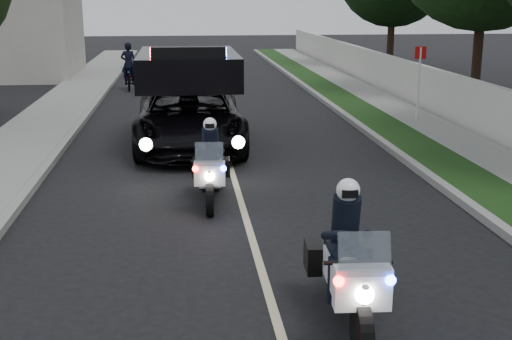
{
  "coord_description": "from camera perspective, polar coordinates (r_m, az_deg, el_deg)",
  "views": [
    {
      "loc": [
        -1.06,
        -7.34,
        3.78
      ],
      "look_at": [
        0.12,
        3.34,
        1.0
      ],
      "focal_mm": 47.4,
      "sensor_mm": 36.0,
      "label": 1
    }
  ],
  "objects": [
    {
      "name": "curb_left",
      "position": [
        17.99,
        -15.92,
        2.06
      ],
      "size": [
        0.2,
        60.0,
        0.15
      ],
      "primitive_type": "cube",
      "color": "gray",
      "rests_on": "ground"
    },
    {
      "name": "curb_right",
      "position": [
        18.46,
        10.06,
        2.71
      ],
      "size": [
        0.2,
        60.0,
        0.15
      ],
      "primitive_type": "cube",
      "color": "gray",
      "rests_on": "ground"
    },
    {
      "name": "tree_left_far",
      "position": [
        35.8,
        -19.69,
        7.61
      ],
      "size": [
        5.99,
        5.99,
        9.2
      ],
      "primitive_type": null,
      "rotation": [
        0.0,
        0.0,
        -0.09
      ],
      "color": "black",
      "rests_on": "ground"
    },
    {
      "name": "tree_right_d",
      "position": [
        27.13,
        17.9,
        5.8
      ],
      "size": [
        9.14,
        9.14,
        11.47
      ],
      "primitive_type": null,
      "rotation": [
        0.0,
        0.0,
        -0.44
      ],
      "color": "#1D4216",
      "rests_on": "ground"
    },
    {
      "name": "bicycle",
      "position": [
        28.66,
        -10.61,
        6.68
      ],
      "size": [
        0.79,
        1.94,
        1.0
      ],
      "primitive_type": "imported",
      "rotation": [
        0.0,
        0.0,
        0.07
      ],
      "color": "black",
      "rests_on": "ground"
    },
    {
      "name": "police_moto_left",
      "position": [
        12.78,
        -3.81,
        -2.72
      ],
      "size": [
        0.78,
        1.92,
        1.6
      ],
      "primitive_type": null,
      "rotation": [
        0.0,
        0.0,
        -0.06
      ],
      "color": "silver",
      "rests_on": "ground"
    },
    {
      "name": "ground",
      "position": [
        8.32,
        1.72,
        -12.52
      ],
      "size": [
        120.0,
        120.0,
        0.0
      ],
      "primitive_type": "plane",
      "color": "black",
      "rests_on": "ground"
    },
    {
      "name": "grass_verge",
      "position": [
        18.67,
        12.13,
        2.74
      ],
      "size": [
        1.2,
        60.0,
        0.16
      ],
      "primitive_type": "cube",
      "color": "#193814",
      "rests_on": "ground"
    },
    {
      "name": "cyclist",
      "position": [
        28.66,
        -10.61,
        6.68
      ],
      "size": [
        0.66,
        0.47,
        1.73
      ],
      "primitive_type": "imported",
      "rotation": [
        0.0,
        0.0,
        3.05
      ],
      "color": "black",
      "rests_on": "ground"
    },
    {
      "name": "property_wall",
      "position": [
        19.4,
        18.72,
        4.75
      ],
      "size": [
        0.22,
        60.0,
        1.5
      ],
      "primitive_type": "cube",
      "color": "beige",
      "rests_on": "ground"
    },
    {
      "name": "police_suv",
      "position": [
        17.49,
        -5.57,
        1.96
      ],
      "size": [
        2.69,
        5.79,
        2.81
      ],
      "primitive_type": "imported",
      "rotation": [
        0.0,
        0.0,
        0.0
      ],
      "color": "black",
      "rests_on": "ground"
    },
    {
      "name": "sidewalk_left",
      "position": [
        18.2,
        -19.33,
        1.95
      ],
      "size": [
        2.0,
        60.0,
        0.16
      ],
      "primitive_type": "cube",
      "color": "gray",
      "rests_on": "ground"
    },
    {
      "name": "sidewalk_right",
      "position": [
        19.12,
        15.83,
        2.79
      ],
      "size": [
        1.4,
        60.0,
        0.16
      ],
      "primitive_type": "cube",
      "color": "gray",
      "rests_on": "ground"
    },
    {
      "name": "lane_marking",
      "position": [
        17.77,
        -2.76,
        2.23
      ],
      "size": [
        0.12,
        50.0,
        0.01
      ],
      "primitive_type": "cube",
      "color": "#BFB78C",
      "rests_on": "ground"
    },
    {
      "name": "police_moto_right",
      "position": [
        8.3,
        7.58,
        -12.71
      ],
      "size": [
        0.84,
        2.1,
        1.75
      ],
      "primitive_type": null,
      "rotation": [
        0.0,
        0.0,
        -0.06
      ],
      "color": "white",
      "rests_on": "ground"
    },
    {
      "name": "sign_post",
      "position": [
        21.1,
        13.37,
        3.79
      ],
      "size": [
        0.43,
        0.43,
        2.4
      ],
      "primitive_type": null,
      "rotation": [
        0.0,
        0.0,
        0.16
      ],
      "color": "#9D250B",
      "rests_on": "ground"
    },
    {
      "name": "tree_right_e",
      "position": [
        37.2,
        11.18,
        8.41
      ],
      "size": [
        7.96,
        7.96,
        9.99
      ],
      "primitive_type": null,
      "rotation": [
        0.0,
        0.0,
        -0.43
      ],
      "color": "black",
      "rests_on": "ground"
    }
  ]
}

